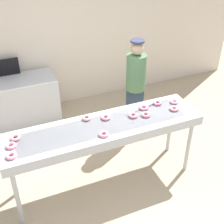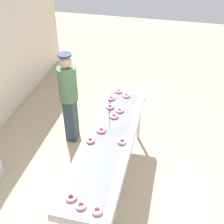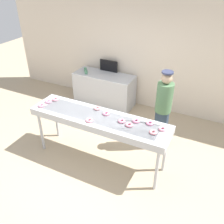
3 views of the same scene
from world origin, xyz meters
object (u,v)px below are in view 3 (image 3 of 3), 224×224
object	(u,v)px
strawberry_donut_6	(55,99)
strawberry_donut_10	(48,101)
strawberry_donut_5	(122,121)
strawberry_donut_1	(153,132)
strawberry_donut_11	(89,120)
strawberry_donut_3	(129,125)
fryer_conveyor	(99,120)
strawberry_donut_8	(162,129)
prep_counter	(104,89)
paper_cup_1	(86,72)
strawberry_donut_7	(106,113)
menu_display	(109,66)
strawberry_donut_9	(136,121)
strawberry_donut_2	(97,108)
worker_baker	(163,107)
paper_cup_0	(85,69)
strawberry_donut_4	(41,105)
strawberry_donut_0	(150,123)

from	to	relation	value
strawberry_donut_6	strawberry_donut_10	size ratio (longest dim) A/B	1.00
strawberry_donut_5	strawberry_donut_1	bearing A→B (deg)	-6.58
strawberry_donut_11	strawberry_donut_3	bearing A→B (deg)	15.03
fryer_conveyor	strawberry_donut_8	xyz separation A→B (m)	(1.13, 0.12, 0.10)
strawberry_donut_3	strawberry_donut_10	distance (m)	1.74
prep_counter	strawberry_donut_6	bearing A→B (deg)	-93.41
strawberry_donut_1	strawberry_donut_11	distance (m)	1.11
strawberry_donut_5	paper_cup_1	distance (m)	2.59
strawberry_donut_6	strawberry_donut_8	distance (m)	2.21
strawberry_donut_7	prep_counter	bearing A→B (deg)	119.04
strawberry_donut_10	strawberry_donut_5	bearing A→B (deg)	0.56
strawberry_donut_1	strawberry_donut_8	xyz separation A→B (m)	(0.11, 0.16, 0.00)
strawberry_donut_3	menu_display	xyz separation A→B (m)	(-1.56, 2.29, -0.01)
strawberry_donut_11	strawberry_donut_9	bearing A→B (deg)	25.27
strawberry_donut_2	strawberry_donut_9	bearing A→B (deg)	-5.02
worker_baker	menu_display	bearing A→B (deg)	-22.55
strawberry_donut_3	strawberry_donut_11	xyz separation A→B (m)	(-0.67, -0.18, 0.00)
strawberry_donut_6	strawberry_donut_10	xyz separation A→B (m)	(-0.07, -0.13, 0.00)
strawberry_donut_1	paper_cup_0	world-z (taller)	strawberry_donut_1
strawberry_donut_1	menu_display	distance (m)	3.05
fryer_conveyor	menu_display	world-z (taller)	menu_display
strawberry_donut_6	menu_display	world-z (taller)	menu_display
fryer_conveyor	prep_counter	bearing A→B (deg)	115.62
strawberry_donut_9	menu_display	world-z (taller)	menu_display
fryer_conveyor	menu_display	distance (m)	2.47
strawberry_donut_3	strawberry_donut_7	bearing A→B (deg)	164.15
strawberry_donut_9	strawberry_donut_7	bearing A→B (deg)	-178.25
strawberry_donut_5	strawberry_donut_9	distance (m)	0.25
menu_display	paper_cup_1	bearing A→B (deg)	-135.80
fryer_conveyor	paper_cup_1	size ratio (longest dim) A/B	25.84
strawberry_donut_8	prep_counter	distance (m)	2.88
fryer_conveyor	worker_baker	world-z (taller)	worker_baker
strawberry_donut_11	paper_cup_0	bearing A→B (deg)	123.31
strawberry_donut_3	strawberry_donut_4	size ratio (longest dim) A/B	1.00
strawberry_donut_0	strawberry_donut_4	bearing A→B (deg)	-170.37
strawberry_donut_5	strawberry_donut_9	world-z (taller)	same
strawberry_donut_4	strawberry_donut_11	distance (m)	1.09
worker_baker	prep_counter	distance (m)	2.23
strawberry_donut_0	strawberry_donut_10	xyz separation A→B (m)	(-2.04, -0.17, 0.00)
strawberry_donut_3	worker_baker	bearing A→B (deg)	71.14
strawberry_donut_8	menu_display	size ratio (longest dim) A/B	0.25
strawberry_donut_10	worker_baker	xyz separation A→B (m)	(2.06, 0.90, -0.08)
strawberry_donut_8	strawberry_donut_9	xyz separation A→B (m)	(-0.48, 0.03, 0.00)
strawberry_donut_1	strawberry_donut_10	world-z (taller)	same
strawberry_donut_4	strawberry_donut_7	bearing A→B (deg)	13.25
strawberry_donut_8	paper_cup_1	xyz separation A→B (m)	(-2.54, 1.73, -0.11)
strawberry_donut_5	strawberry_donut_8	world-z (taller)	same
strawberry_donut_6	strawberry_donut_9	size ratio (longest dim) A/B	1.00
worker_baker	paper_cup_1	distance (m)	2.50
strawberry_donut_8	strawberry_donut_0	bearing A→B (deg)	164.56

